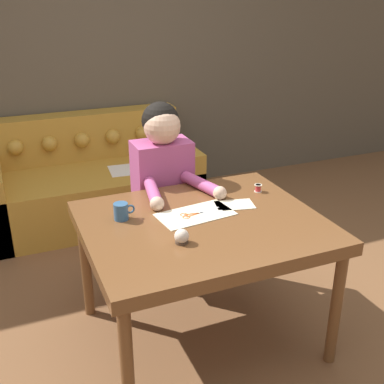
# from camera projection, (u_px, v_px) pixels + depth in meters

# --- Properties ---
(ground_plane) EXTENTS (16.00, 16.00, 0.00)m
(ground_plane) POSITION_uv_depth(u_px,v_px,m) (208.00, 327.00, 2.85)
(ground_plane) COLOR brown
(wall_back) EXTENTS (8.00, 0.06, 2.60)m
(wall_back) POSITION_uv_depth(u_px,v_px,m) (105.00, 56.00, 4.24)
(wall_back) COLOR brown
(wall_back) RESTS_ON ground_plane
(dining_table) EXTENTS (1.23, 1.03, 0.74)m
(dining_table) POSITION_uv_depth(u_px,v_px,m) (202.00, 233.00, 2.53)
(dining_table) COLOR brown
(dining_table) RESTS_ON ground_plane
(couch) EXTENTS (1.76, 0.91, 0.85)m
(couch) POSITION_uv_depth(u_px,v_px,m) (89.00, 183.00, 4.14)
(couch) COLOR #B7842D
(couch) RESTS_ON ground_plane
(person) EXTENTS (0.46, 0.62, 1.22)m
(person) POSITION_uv_depth(u_px,v_px,m) (163.00, 193.00, 3.09)
(person) COLOR #33281E
(person) RESTS_ON ground_plane
(pattern_paper_main) EXTENTS (0.42, 0.26, 0.00)m
(pattern_paper_main) POSITION_uv_depth(u_px,v_px,m) (195.00, 214.00, 2.57)
(pattern_paper_main) COLOR beige
(pattern_paper_main) RESTS_ON dining_table
(pattern_paper_offcut) EXTENTS (0.23, 0.18, 0.00)m
(pattern_paper_offcut) POSITION_uv_depth(u_px,v_px,m) (235.00, 205.00, 2.68)
(pattern_paper_offcut) COLOR beige
(pattern_paper_offcut) RESTS_ON dining_table
(scissors) EXTENTS (0.24, 0.07, 0.01)m
(scissors) POSITION_uv_depth(u_px,v_px,m) (194.00, 214.00, 2.56)
(scissors) COLOR silver
(scissors) RESTS_ON dining_table
(mug) EXTENTS (0.11, 0.08, 0.09)m
(mug) POSITION_uv_depth(u_px,v_px,m) (121.00, 211.00, 2.50)
(mug) COLOR #335B84
(mug) RESTS_ON dining_table
(thread_spool) EXTENTS (0.04, 0.04, 0.05)m
(thread_spool) POSITION_uv_depth(u_px,v_px,m) (258.00, 188.00, 2.85)
(thread_spool) COLOR red
(thread_spool) RESTS_ON dining_table
(pin_cushion) EXTENTS (0.07, 0.07, 0.07)m
(pin_cushion) POSITION_uv_depth(u_px,v_px,m) (182.00, 237.00, 2.27)
(pin_cushion) COLOR #4C3828
(pin_cushion) RESTS_ON dining_table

